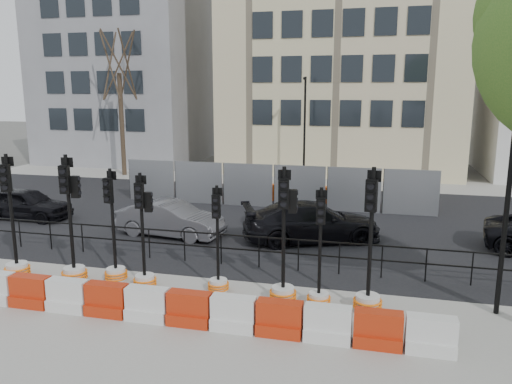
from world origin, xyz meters
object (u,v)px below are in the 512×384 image
(traffic_signal_a, at_px, (15,253))
(traffic_signal_d, at_px, (144,262))
(lamp_post_near, at_px, (510,183))
(car_a, at_px, (26,204))
(car_c, at_px, (312,222))
(traffic_signal_h, at_px, (368,284))

(traffic_signal_a, distance_m, traffic_signal_d, 3.94)
(lamp_post_near, bearing_deg, car_a, 163.34)
(traffic_signal_a, distance_m, car_a, 7.20)
(traffic_signal_a, bearing_deg, traffic_signal_d, -11.29)
(traffic_signal_a, bearing_deg, lamp_post_near, -10.21)
(lamp_post_near, xyz_separation_m, car_c, (-5.13, 4.85, -2.51))
(lamp_post_near, xyz_separation_m, traffic_signal_a, (-12.87, -0.72, -2.48))
(lamp_post_near, bearing_deg, car_c, 136.60)
(traffic_signal_d, relative_size, car_c, 0.60)
(lamp_post_near, relative_size, car_a, 1.56)
(car_a, height_order, car_c, car_c)
(traffic_signal_d, relative_size, car_a, 0.83)
(lamp_post_near, height_order, traffic_signal_h, lamp_post_near)
(lamp_post_near, relative_size, traffic_signal_h, 1.68)
(traffic_signal_a, height_order, traffic_signal_h, traffic_signal_a)
(traffic_signal_h, bearing_deg, car_c, 124.53)
(car_a, bearing_deg, traffic_signal_a, -143.32)
(lamp_post_near, relative_size, car_c, 1.13)
(lamp_post_near, distance_m, traffic_signal_a, 13.12)
(traffic_signal_a, relative_size, traffic_signal_d, 1.12)
(traffic_signal_a, xyz_separation_m, traffic_signal_d, (3.93, 0.14, 0.02))
(lamp_post_near, height_order, car_c, lamp_post_near)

